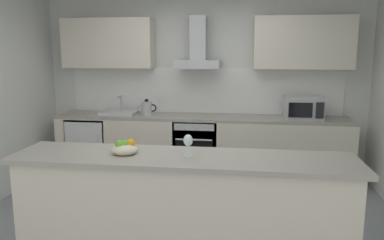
# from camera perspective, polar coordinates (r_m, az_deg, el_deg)

# --- Properties ---
(ground) EXTENTS (5.66, 4.88, 0.02)m
(ground) POSITION_cam_1_polar(r_m,az_deg,el_deg) (4.07, -1.48, -16.04)
(ground) COLOR gray
(wall_back) EXTENTS (5.66, 0.12, 2.60)m
(wall_back) POSITION_cam_1_polar(r_m,az_deg,el_deg) (5.65, 1.81, 5.24)
(wall_back) COLOR silver
(wall_back) RESTS_ON ground
(backsplash_tile) EXTENTS (3.96, 0.02, 0.66)m
(backsplash_tile) POSITION_cam_1_polar(r_m,az_deg,el_deg) (5.59, 1.73, 4.46)
(backsplash_tile) COLOR white
(counter_back) EXTENTS (4.10, 0.60, 0.90)m
(counter_back) POSITION_cam_1_polar(r_m,az_deg,el_deg) (5.42, 1.32, -4.09)
(counter_back) COLOR beige
(counter_back) RESTS_ON ground
(counter_island) EXTENTS (2.80, 0.64, 0.96)m
(counter_island) POSITION_cam_1_polar(r_m,az_deg,el_deg) (3.24, -1.42, -13.55)
(counter_island) COLOR beige
(counter_island) RESTS_ON ground
(upper_cabinets) EXTENTS (4.05, 0.32, 0.70)m
(upper_cabinets) POSITION_cam_1_polar(r_m,az_deg,el_deg) (5.40, 1.58, 11.48)
(upper_cabinets) COLOR beige
(oven) EXTENTS (0.60, 0.62, 0.80)m
(oven) POSITION_cam_1_polar(r_m,az_deg,el_deg) (5.40, 0.71, -4.04)
(oven) COLOR slate
(oven) RESTS_ON ground
(refrigerator) EXTENTS (0.58, 0.60, 0.85)m
(refrigerator) POSITION_cam_1_polar(r_m,az_deg,el_deg) (5.81, -14.79, -3.72)
(refrigerator) COLOR white
(refrigerator) RESTS_ON ground
(microwave) EXTENTS (0.50, 0.38, 0.30)m
(microwave) POSITION_cam_1_polar(r_m,az_deg,el_deg) (5.27, 16.36, 1.73)
(microwave) COLOR #B7BABC
(microwave) RESTS_ON counter_back
(sink) EXTENTS (0.50, 0.40, 0.26)m
(sink) POSITION_cam_1_polar(r_m,az_deg,el_deg) (5.57, -10.89, 1.13)
(sink) COLOR silver
(sink) RESTS_ON counter_back
(kettle) EXTENTS (0.29, 0.15, 0.24)m
(kettle) POSITION_cam_1_polar(r_m,az_deg,el_deg) (5.40, -6.82, 1.78)
(kettle) COLOR #B7BABC
(kettle) RESTS_ON counter_back
(range_hood) EXTENTS (0.62, 0.45, 0.72)m
(range_hood) POSITION_cam_1_polar(r_m,az_deg,el_deg) (5.36, 0.92, 10.18)
(range_hood) COLOR #B7BABC
(wine_glass) EXTENTS (0.08, 0.08, 0.18)m
(wine_glass) POSITION_cam_1_polar(r_m,az_deg,el_deg) (3.04, -0.59, -3.21)
(wine_glass) COLOR silver
(wine_glass) RESTS_ON counter_island
(fruit_bowl) EXTENTS (0.22, 0.22, 0.13)m
(fruit_bowl) POSITION_cam_1_polar(r_m,az_deg,el_deg) (3.18, -10.05, -4.24)
(fruit_bowl) COLOR beige
(fruit_bowl) RESTS_ON counter_island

